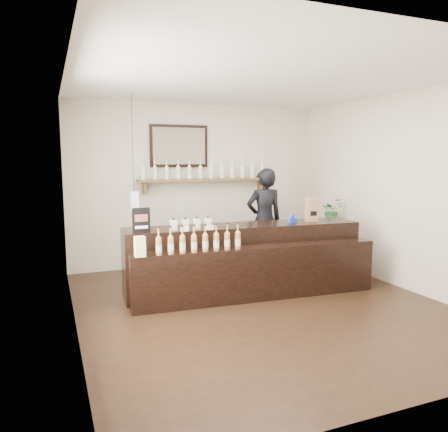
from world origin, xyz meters
TOP-DOWN VIEW (x-y plane):
  - ground at (0.00, 0.00)m, footprint 5.00×5.00m
  - room_shell at (0.00, 0.00)m, footprint 5.00×5.00m
  - back_wall_decor at (-0.15, 2.37)m, footprint 2.66×0.96m
  - counter at (0.07, 0.57)m, footprint 3.41×1.12m
  - promo_sign at (-1.40, 0.61)m, footprint 0.23×0.03m
  - paper_bag at (1.13, 0.62)m, footprint 0.18×0.14m
  - tape_dispenser at (0.80, 0.61)m, footprint 0.15×0.10m
  - side_cabinet at (2.00, 1.32)m, footprint 0.50×0.61m
  - potted_plant at (2.00, 1.32)m, footprint 0.39×0.35m
  - shopkeeper at (0.83, 1.55)m, footprint 0.73×0.50m

SIDE VIEW (x-z plane):
  - ground at x=0.00m, z-range 0.00..0.00m
  - side_cabinet at x=2.00m, z-range 0.00..0.80m
  - counter at x=0.07m, z-range -0.11..1.00m
  - shopkeeper at x=0.83m, z-range 0.00..1.93m
  - tape_dispenser at x=0.80m, z-range 0.93..1.05m
  - potted_plant at x=2.00m, z-range 0.80..1.19m
  - promo_sign at x=-1.40m, z-range 0.94..1.26m
  - paper_bag at x=1.13m, z-range 0.94..1.30m
  - room_shell at x=0.00m, z-range -0.80..4.20m
  - back_wall_decor at x=-0.15m, z-range 0.91..2.60m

